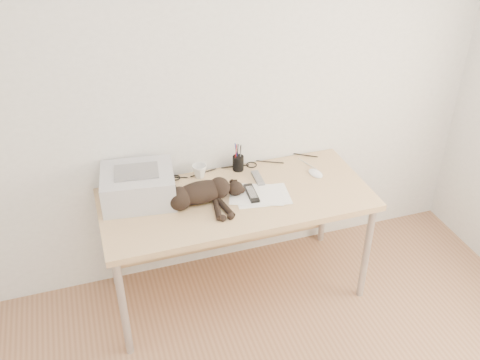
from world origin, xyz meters
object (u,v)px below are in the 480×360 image
object	(u,v)px
printer	(138,186)
mug	(200,171)
desk	(232,207)
cat	(198,195)
mouse	(316,172)
pen_cup	(238,163)

from	to	relation	value
printer	mug	bearing A→B (deg)	17.58
desk	mug	size ratio (longest dim) A/B	17.65
desk	mug	bearing A→B (deg)	128.13
printer	mug	world-z (taller)	printer
printer	cat	distance (m)	0.35
mug	mouse	bearing A→B (deg)	-15.45
pen_cup	mouse	world-z (taller)	pen_cup
printer	cat	xyz separation A→B (m)	(0.32, -0.15, -0.03)
pen_cup	mouse	bearing A→B (deg)	-24.55
printer	mug	xyz separation A→B (m)	(0.40, 0.13, -0.05)
cat	mug	size ratio (longest dim) A/B	6.94
desk	mug	xyz separation A→B (m)	(-0.15, 0.19, 0.18)
pen_cup	mouse	xyz separation A→B (m)	(0.45, -0.20, -0.03)
desk	pen_cup	size ratio (longest dim) A/B	8.83
printer	mouse	xyz separation A→B (m)	(1.10, -0.07, -0.08)
desk	cat	distance (m)	0.31
mug	mouse	xyz separation A→B (m)	(0.70, -0.19, -0.02)
mug	mouse	distance (m)	0.73
mug	desk	bearing A→B (deg)	-51.87
printer	mouse	bearing A→B (deg)	-3.58
cat	mouse	distance (m)	0.79
cat	printer	bearing A→B (deg)	151.28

